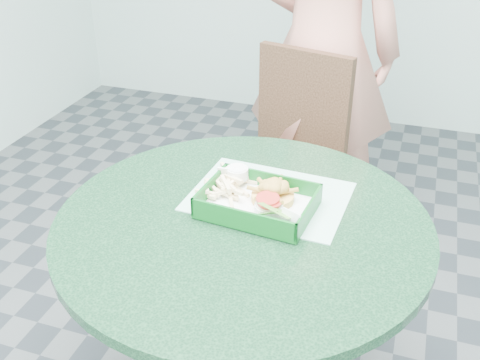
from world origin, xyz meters
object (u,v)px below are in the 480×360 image
(dining_chair, at_px, (296,153))
(crab_sandwich, at_px, (272,195))
(cafe_table, at_px, (243,276))
(diner_person, at_px, (325,12))
(food_basket, at_px, (258,211))
(sauce_ramekin, at_px, (233,180))

(dining_chair, height_order, crab_sandwich, dining_chair)
(cafe_table, distance_m, diner_person, 1.21)
(cafe_table, height_order, food_basket, food_basket)
(food_basket, bearing_deg, dining_chair, 95.72)
(sauce_ramekin, bearing_deg, food_basket, -40.60)
(diner_person, xyz_separation_m, food_basket, (0.05, -1.07, -0.27))
(cafe_table, relative_size, diner_person, 0.47)
(food_basket, bearing_deg, cafe_table, -118.77)
(dining_chair, xyz_separation_m, food_basket, (0.08, -0.80, 0.24))
(cafe_table, height_order, sauce_ramekin, sauce_ramekin)
(crab_sandwich, bearing_deg, cafe_table, -121.04)
(cafe_table, bearing_deg, crab_sandwich, 58.96)
(food_basket, relative_size, crab_sandwich, 2.51)
(diner_person, bearing_deg, crab_sandwich, 95.10)
(cafe_table, distance_m, sauce_ramekin, 0.27)
(diner_person, relative_size, crab_sandwich, 18.25)
(diner_person, bearing_deg, food_basket, 93.56)
(cafe_table, bearing_deg, food_basket, 61.23)
(dining_chair, height_order, diner_person, diner_person)
(food_basket, bearing_deg, crab_sandwich, 56.32)
(food_basket, height_order, sauce_ramekin, sauce_ramekin)
(diner_person, height_order, crab_sandwich, diner_person)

